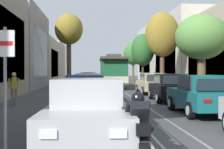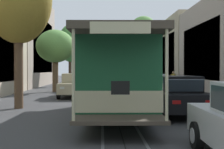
% 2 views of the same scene
% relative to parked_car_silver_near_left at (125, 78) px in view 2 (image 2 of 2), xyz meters
% --- Properties ---
extents(ground_plane, '(160.00, 160.00, 0.00)m').
position_rel_parked_car_silver_near_left_xyz_m(ground_plane, '(2.24, 20.76, -0.80)').
color(ground_plane, '#424244').
extents(trolley_track_rails, '(1.14, 69.25, 0.01)m').
position_rel_parked_car_silver_near_left_xyz_m(trolley_track_rails, '(2.24, 24.89, -0.79)').
color(trolley_track_rails, gray).
rests_on(trolley_track_rails, ground).
extents(parked_car_silver_near_left, '(2.07, 4.39, 1.58)m').
position_rel_parked_car_silver_near_left_xyz_m(parked_car_silver_near_left, '(0.00, 0.00, 0.00)').
color(parked_car_silver_near_left, '#B7B7BC').
rests_on(parked_car_silver_near_left, ground).
extents(parked_car_blue_second_left, '(2.11, 4.41, 1.58)m').
position_rel_parked_car_silver_near_left_xyz_m(parked_car_blue_second_left, '(-0.16, 5.96, 0.00)').
color(parked_car_blue_second_left, '#233D93').
rests_on(parked_car_blue_second_left, ground).
extents(parked_car_beige_mid_left, '(2.05, 4.38, 1.58)m').
position_rel_parked_car_silver_near_left_xyz_m(parked_car_beige_mid_left, '(-0.17, 12.34, 0.00)').
color(parked_car_beige_mid_left, '#C1B28E').
rests_on(parked_car_beige_mid_left, ground).
extents(parked_car_silver_fourth_left, '(2.13, 4.42, 1.58)m').
position_rel_parked_car_silver_near_left_xyz_m(parked_car_silver_fourth_left, '(-0.07, 18.52, 0.00)').
color(parked_car_silver_fourth_left, '#B7B7BC').
rests_on(parked_car_silver_fourth_left, ground).
extents(parked_car_black_fifth_left, '(2.04, 4.38, 1.58)m').
position_rel_parked_car_silver_near_left_xyz_m(parked_car_black_fifth_left, '(-0.21, 24.24, 0.00)').
color(parked_car_black_fifth_left, black).
rests_on(parked_car_black_fifth_left, ground).
extents(parked_car_white_near_right, '(2.15, 4.42, 1.58)m').
position_rel_parked_car_silver_near_left_xyz_m(parked_car_white_near_right, '(4.70, -0.19, 0.00)').
color(parked_car_white_near_right, silver).
rests_on(parked_car_white_near_right, ground).
extents(parked_car_teal_second_right, '(2.01, 4.37, 1.58)m').
position_rel_parked_car_silver_near_left_xyz_m(parked_car_teal_second_right, '(4.53, 5.24, 0.00)').
color(parked_car_teal_second_right, '#196B70').
rests_on(parked_car_teal_second_right, ground).
extents(parked_car_black_mid_right, '(2.10, 4.40, 1.58)m').
position_rel_parked_car_silver_near_left_xyz_m(parked_car_black_mid_right, '(4.59, 10.65, 0.00)').
color(parked_car_black_mid_right, black).
rests_on(parked_car_black_mid_right, ground).
extents(parked_car_beige_fourth_right, '(2.04, 4.38, 1.58)m').
position_rel_parked_car_silver_near_left_xyz_m(parked_car_beige_fourth_right, '(4.64, 16.18, 0.00)').
color(parked_car_beige_fourth_right, '#C1B28E').
rests_on(parked_car_beige_fourth_right, ground).
extents(street_tree_kerb_left_near, '(3.53, 3.78, 8.36)m').
position_rel_parked_car_silver_near_left_xyz_m(street_tree_kerb_left_near, '(-2.25, 0.04, 5.56)').
color(street_tree_kerb_left_near, brown).
rests_on(street_tree_kerb_left_near, ground).
extents(street_tree_kerb_right_near, '(2.61, 2.20, 6.95)m').
position_rel_parked_car_silver_near_left_xyz_m(street_tree_kerb_right_near, '(6.43, 2.32, 3.99)').
color(street_tree_kerb_right_near, '#4C3826').
rests_on(street_tree_kerb_right_near, ground).
extents(street_tree_kerb_right_second, '(3.15, 3.10, 5.16)m').
position_rel_parked_car_silver_near_left_xyz_m(street_tree_kerb_right_second, '(6.68, 11.27, 2.93)').
color(street_tree_kerb_right_second, brown).
rests_on(street_tree_kerb_right_second, ground).
extents(street_tree_kerb_right_mid, '(3.16, 2.57, 7.26)m').
position_rel_parked_car_silver_near_left_xyz_m(street_tree_kerb_right_mid, '(6.73, 21.95, 4.30)').
color(street_tree_kerb_right_mid, brown).
rests_on(street_tree_kerb_right_mid, ground).
extents(cable_car_trolley, '(2.77, 9.17, 3.28)m').
position_rel_parked_car_silver_near_left_xyz_m(cable_car_trolley, '(2.24, 24.29, 0.86)').
color(cable_car_trolley, '#1E5B38').
rests_on(cable_car_trolley, ground).
extents(motorcycle_with_rider, '(0.56, 1.99, 1.37)m').
position_rel_parked_car_silver_near_left_xyz_m(motorcycle_with_rider, '(0.94, -1.53, -0.15)').
color(motorcycle_with_rider, black).
rests_on(motorcycle_with_rider, ground).
extents(pedestrian_on_left_pavement, '(0.55, 0.41, 1.68)m').
position_rel_parked_car_silver_near_left_xyz_m(pedestrian_on_left_pavement, '(-3.80, 8.92, 0.15)').
color(pedestrian_on_left_pavement, slate).
rests_on(pedestrian_on_left_pavement, ground).
extents(fire_hydrant, '(0.40, 0.22, 0.84)m').
position_rel_parked_car_silver_near_left_xyz_m(fire_hydrant, '(6.19, 0.24, -0.38)').
color(fire_hydrant, red).
rests_on(fire_hydrant, ground).
extents(street_sign_post, '(0.36, 0.07, 2.55)m').
position_rel_parked_car_silver_near_left_xyz_m(street_sign_post, '(-1.48, -1.42, 0.80)').
color(street_sign_post, slate).
rests_on(street_sign_post, ground).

